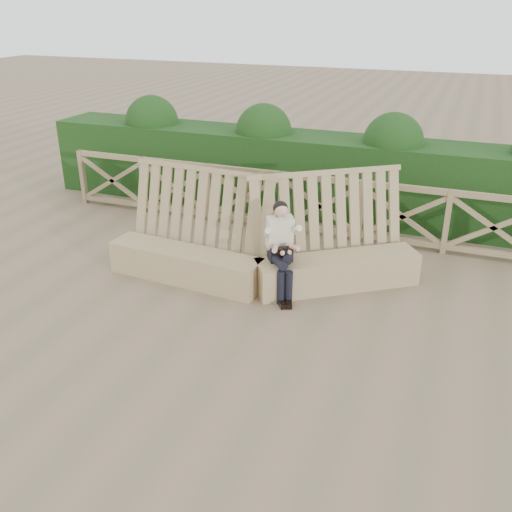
% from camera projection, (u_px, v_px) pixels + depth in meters
% --- Properties ---
extents(ground, '(60.00, 60.00, 0.00)m').
position_uv_depth(ground, '(245.00, 332.00, 7.26)').
color(ground, brown).
rests_on(ground, ground).
extents(bench, '(4.51, 2.04, 1.62)m').
position_uv_depth(bench, '(261.00, 256.00, 8.43)').
color(bench, '#937D54').
rests_on(bench, ground).
extents(woman, '(0.61, 0.80, 1.36)m').
position_uv_depth(woman, '(281.00, 245.00, 7.94)').
color(woman, black).
rests_on(woman, ground).
extents(guardrail, '(10.10, 0.09, 1.10)m').
position_uv_depth(guardrail, '(319.00, 206.00, 10.01)').
color(guardrail, olive).
rests_on(guardrail, ground).
extents(hedge, '(12.00, 1.20, 1.50)m').
position_uv_depth(hedge, '(337.00, 177.00, 10.94)').
color(hedge, black).
rests_on(hedge, ground).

